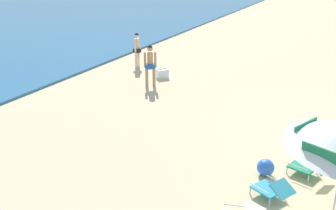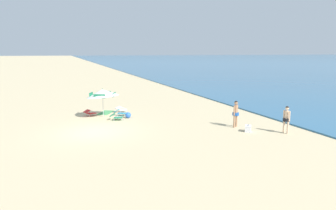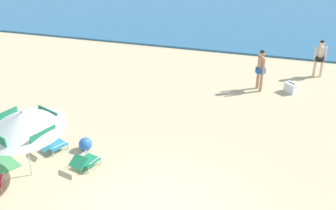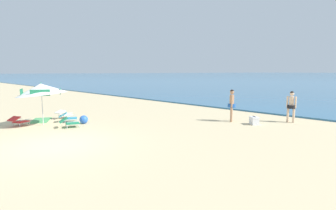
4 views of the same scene
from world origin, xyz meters
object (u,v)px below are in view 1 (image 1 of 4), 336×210
(person_standing_beside, at_px, (137,48))
(cooler_box, at_px, (162,74))
(person_standing_near_shore, at_px, (150,63))
(beach_ball, at_px, (266,167))
(lounge_chair_under_umbrella, at_px, (308,166))
(lounge_chair_beside_umbrella, at_px, (273,189))

(person_standing_beside, bearing_deg, cooler_box, -119.21)
(person_standing_near_shore, xyz_separation_m, person_standing_beside, (2.35, 2.02, -0.04))
(person_standing_near_shore, bearing_deg, cooler_box, 4.38)
(person_standing_beside, bearing_deg, person_standing_near_shore, -139.38)
(beach_ball, bearing_deg, lounge_chair_under_umbrella, -66.30)
(person_standing_beside, distance_m, cooler_box, 2.33)
(person_standing_near_shore, bearing_deg, beach_ball, -129.86)
(lounge_chair_under_umbrella, xyz_separation_m, lounge_chair_beside_umbrella, (-1.40, 0.56, 0.00))
(person_standing_beside, bearing_deg, lounge_chair_beside_umbrella, -134.78)
(lounge_chair_under_umbrella, bearing_deg, lounge_chair_beside_umbrella, 158.09)
(cooler_box, relative_size, beach_ball, 1.41)
(person_standing_beside, bearing_deg, lounge_chair_under_umbrella, -127.75)
(lounge_chair_under_umbrella, xyz_separation_m, beach_ball, (-0.42, 0.95, -0.05))
(cooler_box, distance_m, beach_ball, 8.77)
(person_standing_near_shore, distance_m, person_standing_beside, 3.10)
(lounge_chair_under_umbrella, relative_size, person_standing_near_shore, 0.58)
(person_standing_beside, distance_m, beach_ball, 10.92)
(lounge_chair_beside_umbrella, relative_size, person_standing_near_shore, 0.59)
(person_standing_beside, relative_size, beach_ball, 3.87)
(person_standing_near_shore, bearing_deg, lounge_chair_under_umbrella, -123.45)
(person_standing_beside, relative_size, cooler_box, 2.75)
(lounge_chair_beside_umbrella, relative_size, beach_ball, 2.38)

